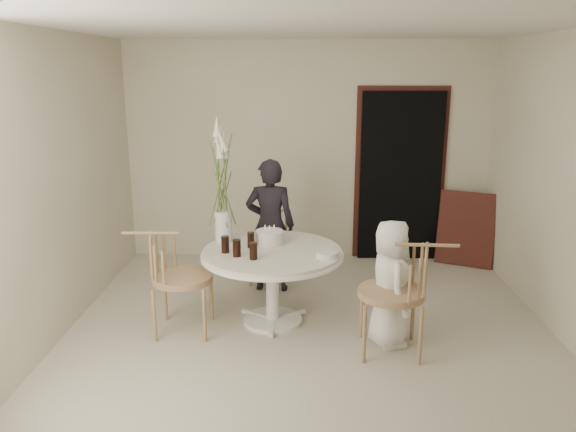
{
  "coord_description": "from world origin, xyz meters",
  "views": [
    {
      "loc": [
        -0.09,
        -4.71,
        2.38
      ],
      "look_at": [
        -0.2,
        0.3,
        1.05
      ],
      "focal_mm": 35.0,
      "sensor_mm": 36.0,
      "label": 1
    }
  ],
  "objects_px": {
    "chair_right": "(408,282)",
    "girl": "(270,225)",
    "chair_left": "(167,267)",
    "boy": "(390,283)",
    "birthday_cake": "(269,237)",
    "flower_vase": "(222,187)",
    "table": "(272,262)",
    "chair_far": "(276,236)"
  },
  "relations": [
    {
      "from": "chair_right",
      "to": "girl",
      "type": "relative_size",
      "value": 0.68
    },
    {
      "from": "chair_left",
      "to": "boy",
      "type": "distance_m",
      "value": 2.0
    },
    {
      "from": "birthday_cake",
      "to": "flower_vase",
      "type": "bearing_deg",
      "value": 172.28
    },
    {
      "from": "table",
      "to": "chair_left",
      "type": "bearing_deg",
      "value": -168.39
    },
    {
      "from": "table",
      "to": "birthday_cake",
      "type": "xyz_separation_m",
      "value": [
        -0.04,
        0.2,
        0.18
      ]
    },
    {
      "from": "chair_right",
      "to": "flower_vase",
      "type": "distance_m",
      "value": 1.94
    },
    {
      "from": "chair_left",
      "to": "flower_vase",
      "type": "height_order",
      "value": "flower_vase"
    },
    {
      "from": "girl",
      "to": "boy",
      "type": "distance_m",
      "value": 1.67
    },
    {
      "from": "table",
      "to": "chair_left",
      "type": "relative_size",
      "value": 1.37
    },
    {
      "from": "birthday_cake",
      "to": "flower_vase",
      "type": "height_order",
      "value": "flower_vase"
    },
    {
      "from": "girl",
      "to": "flower_vase",
      "type": "relative_size",
      "value": 1.2
    },
    {
      "from": "chair_far",
      "to": "flower_vase",
      "type": "relative_size",
      "value": 0.66
    },
    {
      "from": "table",
      "to": "boy",
      "type": "bearing_deg",
      "value": -21.02
    },
    {
      "from": "chair_left",
      "to": "flower_vase",
      "type": "xyz_separation_m",
      "value": [
        0.46,
        0.45,
        0.64
      ]
    },
    {
      "from": "chair_left",
      "to": "flower_vase",
      "type": "bearing_deg",
      "value": -46.48
    },
    {
      "from": "table",
      "to": "chair_far",
      "type": "height_order",
      "value": "chair_far"
    },
    {
      "from": "chair_left",
      "to": "birthday_cake",
      "type": "bearing_deg",
      "value": -67.79
    },
    {
      "from": "chair_far",
      "to": "boy",
      "type": "bearing_deg",
      "value": -32.91
    },
    {
      "from": "table",
      "to": "birthday_cake",
      "type": "relative_size",
      "value": 4.94
    },
    {
      "from": "chair_right",
      "to": "chair_left",
      "type": "distance_m",
      "value": 2.14
    },
    {
      "from": "table",
      "to": "boy",
      "type": "relative_size",
      "value": 1.18
    },
    {
      "from": "chair_far",
      "to": "girl",
      "type": "height_order",
      "value": "girl"
    },
    {
      "from": "birthday_cake",
      "to": "chair_left",
      "type": "bearing_deg",
      "value": -156.83
    },
    {
      "from": "chair_right",
      "to": "chair_left",
      "type": "height_order",
      "value": "chair_right"
    },
    {
      "from": "flower_vase",
      "to": "boy",
      "type": "bearing_deg",
      "value": -23.25
    },
    {
      "from": "chair_left",
      "to": "girl",
      "type": "bearing_deg",
      "value": -41.33
    },
    {
      "from": "chair_right",
      "to": "girl",
      "type": "bearing_deg",
      "value": -135.05
    },
    {
      "from": "chair_far",
      "to": "chair_left",
      "type": "xyz_separation_m",
      "value": [
        -0.93,
        -1.32,
        0.11
      ]
    },
    {
      "from": "girl",
      "to": "birthday_cake",
      "type": "distance_m",
      "value": 0.65
    },
    {
      "from": "birthday_cake",
      "to": "boy",
      "type": "bearing_deg",
      "value": -28.94
    },
    {
      "from": "table",
      "to": "flower_vase",
      "type": "height_order",
      "value": "flower_vase"
    },
    {
      "from": "girl",
      "to": "birthday_cake",
      "type": "bearing_deg",
      "value": 95.3
    },
    {
      "from": "chair_right",
      "to": "boy",
      "type": "bearing_deg",
      "value": -134.38
    },
    {
      "from": "table",
      "to": "chair_far",
      "type": "relative_size",
      "value": 1.66
    },
    {
      "from": "chair_far",
      "to": "flower_vase",
      "type": "height_order",
      "value": "flower_vase"
    },
    {
      "from": "chair_far",
      "to": "chair_right",
      "type": "distance_m",
      "value": 2.04
    },
    {
      "from": "chair_far",
      "to": "chair_right",
      "type": "relative_size",
      "value": 0.81
    },
    {
      "from": "chair_left",
      "to": "boy",
      "type": "relative_size",
      "value": 0.86
    },
    {
      "from": "chair_right",
      "to": "birthday_cake",
      "type": "bearing_deg",
      "value": -118.16
    },
    {
      "from": "birthday_cake",
      "to": "flower_vase",
      "type": "xyz_separation_m",
      "value": [
        -0.45,
        0.06,
        0.48
      ]
    },
    {
      "from": "birthday_cake",
      "to": "chair_right",
      "type": "bearing_deg",
      "value": -31.45
    },
    {
      "from": "birthday_cake",
      "to": "table",
      "type": "bearing_deg",
      "value": -79.63
    }
  ]
}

